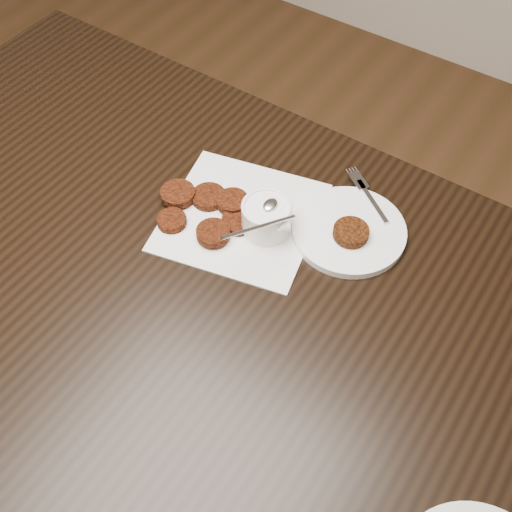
{
  "coord_description": "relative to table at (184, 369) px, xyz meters",
  "views": [
    {
      "loc": [
        0.52,
        -0.32,
        1.59
      ],
      "look_at": [
        0.18,
        0.18,
        0.8
      ],
      "focal_mm": 43.61,
      "sensor_mm": 36.0,
      "label": 1
    }
  ],
  "objects": [
    {
      "name": "floor",
      "position": [
        -0.04,
        -0.11,
        -0.38
      ],
      "size": [
        4.0,
        4.0,
        0.0
      ],
      "primitive_type": "plane",
      "color": "#53321C",
      "rests_on": "ground"
    },
    {
      "name": "table",
      "position": [
        0.0,
        0.0,
        0.0
      ],
      "size": [
        1.42,
        0.91,
        0.75
      ],
      "primitive_type": "cube",
      "color": "black",
      "rests_on": "floor"
    },
    {
      "name": "napkin",
      "position": [
        0.05,
        0.16,
        0.38
      ],
      "size": [
        0.32,
        0.32,
        0.0
      ],
      "primitive_type": "cube",
      "rotation": [
        0.0,
        0.0,
        0.24
      ],
      "color": "white",
      "rests_on": "table"
    },
    {
      "name": "sauce_ramekin",
      "position": [
        0.1,
        0.16,
        0.44
      ],
      "size": [
        0.12,
        0.12,
        0.12
      ],
      "primitive_type": null,
      "rotation": [
        0.0,
        0.0,
        0.01
      ],
      "color": "white",
      "rests_on": "napkin"
    },
    {
      "name": "patty_cluster",
      "position": [
        -0.01,
        0.14,
        0.39
      ],
      "size": [
        0.21,
        0.21,
        0.02
      ],
      "primitive_type": null,
      "rotation": [
        0.0,
        0.0,
        0.02
      ],
      "color": "maroon",
      "rests_on": "napkin"
    },
    {
      "name": "plate_with_patty",
      "position": [
        0.22,
        0.24,
        0.39
      ],
      "size": [
        0.28,
        0.28,
        0.03
      ],
      "primitive_type": null,
      "rotation": [
        0.0,
        0.0,
        -0.61
      ],
      "color": "white",
      "rests_on": "table"
    }
  ]
}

